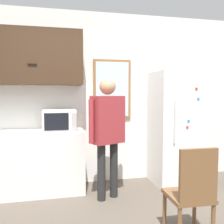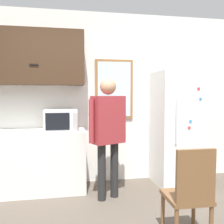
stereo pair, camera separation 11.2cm
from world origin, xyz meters
TOP-DOWN VIEW (x-y plane):
  - back_wall at (0.00, 1.96)m, footprint 6.00×0.06m
  - counter at (-1.13, 1.65)m, footprint 2.13×0.55m
  - upper_cabinets at (-1.13, 1.75)m, footprint 2.13×0.38m
  - microwave at (-0.41, 1.63)m, footprint 0.46×0.39m
  - person at (0.22, 1.24)m, footprint 0.54×0.37m
  - refrigerator at (1.41, 1.60)m, footprint 0.75×0.68m
  - chair at (0.80, 0.09)m, footprint 0.41×0.41m
  - window at (0.43, 1.92)m, footprint 0.61×0.05m

SIDE VIEW (x-z plane):
  - counter at x=-1.13m, z-range 0.00..0.89m
  - chair at x=0.80m, z-range 0.04..0.97m
  - refrigerator at x=1.41m, z-range 0.00..1.77m
  - person at x=0.22m, z-range 0.17..1.80m
  - microwave at x=-0.41m, z-range 0.89..1.20m
  - back_wall at x=0.00m, z-range 0.00..2.70m
  - window at x=0.43m, z-range 1.02..1.97m
  - upper_cabinets at x=-1.13m, z-range 1.55..2.33m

